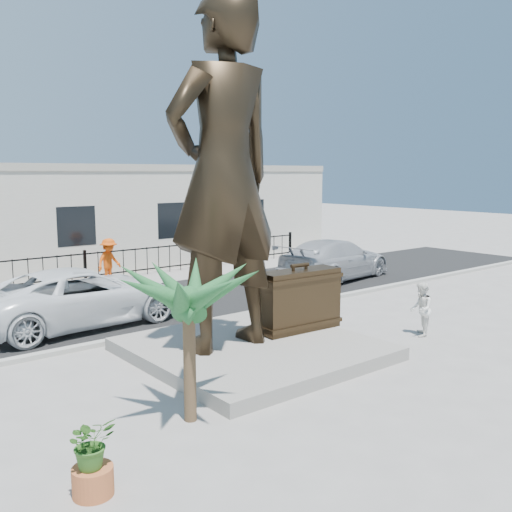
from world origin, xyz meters
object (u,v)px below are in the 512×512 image
at_px(suitcase, 299,300).
at_px(car_white, 82,297).
at_px(statue, 223,175).
at_px(tourist, 421,309).

distance_m(suitcase, car_white, 6.29).
bearing_deg(statue, suitcase, 176.69).
relative_size(tourist, car_white, 0.25).
xyz_separation_m(statue, suitcase, (2.33, -0.06, -3.20)).
height_order(suitcase, car_white, suitcase).
distance_m(statue, suitcase, 3.96).
xyz_separation_m(suitcase, tourist, (2.87, -1.69, -0.36)).
xyz_separation_m(suitcase, car_white, (-3.75, 5.04, -0.25)).
distance_m(tourist, car_white, 9.44).
xyz_separation_m(tourist, car_white, (-6.62, 6.73, 0.11)).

